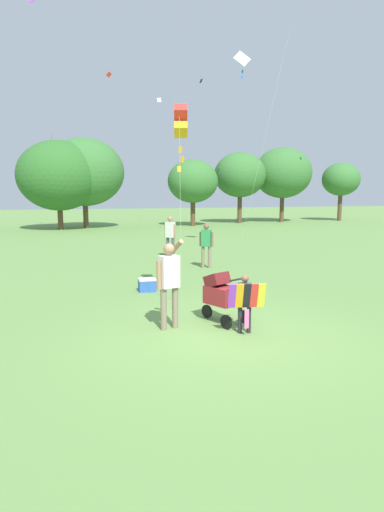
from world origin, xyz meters
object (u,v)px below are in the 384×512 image
Objects in this scene: kite_orange_delta at (245,72)px; child_with_butterfly_kite at (245,299)px; cooler_box at (147,285)px; kite_adult_black at (181,122)px; person_sitting_far at (206,242)px; stroller at (221,293)px; person_adult_flyer at (169,278)px; person_red_shirt at (170,233)px.

child_with_butterfly_kite is at bearing -111.86° from kite_orange_delta.
child_with_butterfly_kite is 2.47× the size of cooler_box.
kite_orange_delta is (4.78, 7.93, 3.33)m from kite_adult_black.
person_sitting_far is at bearing 49.38° from cooler_box.
stroller is 0.24× the size of kite_adult_black.
kite_orange_delta is 18.86× the size of cooler_box.
person_adult_flyer is 1.13× the size of person_sitting_far.
stroller is at bearing -105.04° from person_sitting_far.
cooler_box is (-5.36, -6.56, -7.34)m from kite_orange_delta.
kite_adult_black reaches higher than stroller.
person_adult_flyer reaches higher than child_with_butterfly_kite.
person_sitting_far reaches higher than stroller.
kite_adult_black is (-0.55, 2.60, 3.51)m from child_with_butterfly_kite.
person_sitting_far is at bearing 74.96° from stroller.
person_adult_flyer is (-1.29, 0.67, 0.33)m from child_with_butterfly_kite.
person_red_shirt is at bearing -166.03° from kite_orange_delta.
kite_adult_black is (0.74, 1.94, 3.18)m from person_adult_flyer.
person_red_shirt is (2.12, 9.02, -0.03)m from person_adult_flyer.
person_sitting_far is at bearing 66.46° from person_adult_flyer.
child_with_butterfly_kite is at bearing -74.11° from cooler_box.
stroller is at bearing -73.40° from cooler_box.
person_red_shirt is at bearing 76.79° from person_adult_flyer.
person_sitting_far is at bearing -128.01° from kite_orange_delta.
kite_orange_delta is at bearing 13.97° from person_red_shirt.
cooler_box is at bearing -108.94° from person_red_shirt.
person_sitting_far is at bearing 65.34° from kite_adult_black.
kite_adult_black is at bearing 69.09° from person_adult_flyer.
person_adult_flyer is 1.18m from stroller.
person_adult_flyer is at bearing 152.61° from child_with_butterfly_kite.
person_red_shirt is at bearing 103.66° from person_sitting_far.
child_with_butterfly_kite is 7.18m from person_sitting_far.
cooler_box is (-1.13, 3.98, -0.49)m from child_with_butterfly_kite.
person_adult_flyer is at bearing -113.54° from person_sitting_far.
person_sitting_far reaches higher than child_with_butterfly_kite.
child_with_butterfly_kite is 0.24× the size of kite_adult_black.
cooler_box is (-2.61, -3.04, -0.73)m from person_sitting_far.
kite_adult_black is at bearing -101.00° from person_red_shirt.
kite_orange_delta is at bearing 50.76° from cooler_box.
child_with_butterfly_kite reaches higher than stroller.
kite_orange_delta reaches higher than kite_adult_black.
child_with_butterfly_kite is at bearing -101.89° from person_sitting_far.
person_adult_flyer is 13.05m from kite_orange_delta.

